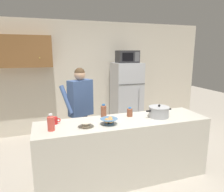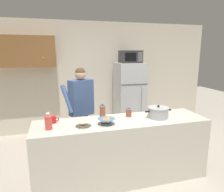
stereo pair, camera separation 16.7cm
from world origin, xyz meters
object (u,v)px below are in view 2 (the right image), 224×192
empty_bowl (83,123)px  refrigerator (129,97)px  cooking_pot (158,112)px  bottle_far_corner (103,110)px  bread_bowl (107,121)px  bottle_near_edge (129,112)px  microwave (130,57)px  person_near_pot (81,102)px  coffee_mug (53,120)px  bottle_mid_counter (48,121)px

empty_bowl → refrigerator: bearing=54.8°
cooking_pot → bottle_far_corner: (-0.79, 0.29, 0.01)m
bread_bowl → bottle_near_edge: bottle_near_edge is taller
microwave → bottle_near_edge: (-0.64, -1.68, -0.80)m
cooking_pot → bottle_near_edge: bearing=156.9°
refrigerator → cooking_pot: 1.90m
microwave → person_near_pot: (-1.28, -0.97, -0.77)m
person_near_pot → bottle_near_edge: person_near_pot is taller
person_near_pot → empty_bowl: size_ratio=7.51×
coffee_mug → bottle_near_edge: bottle_near_edge is taller
cooking_pot → bottle_far_corner: size_ratio=2.14×
coffee_mug → microwave: bearing=43.5°
bread_bowl → empty_bowl: 0.32m
refrigerator → bottle_far_corner: 1.89m
cooking_pot → empty_bowl: (-1.14, -0.07, -0.04)m
microwave → bread_bowl: (-1.05, -1.92, -0.82)m
bottle_mid_counter → bottle_near_edge: bearing=11.2°
person_near_pot → bottle_near_edge: bearing=-47.8°
person_near_pot → empty_bowl: (-0.09, -0.95, -0.05)m
refrigerator → bottle_far_corner: size_ratio=8.38×
bottle_mid_counter → empty_bowl: bearing=-2.0°
bottle_near_edge → bottle_mid_counter: size_ratio=0.65×
bottle_near_edge → bottle_mid_counter: 1.20m
bottle_near_edge → bottle_mid_counter: bottle_mid_counter is taller
empty_bowl → bottle_far_corner: (0.35, 0.37, 0.05)m
bread_bowl → person_near_pot: bearing=103.5°
bread_bowl → bottle_mid_counter: size_ratio=1.12×
refrigerator → microwave: 0.96m
coffee_mug → bottle_far_corner: bottle_far_corner is taller
microwave → cooking_pot: (-0.24, -1.85, -0.79)m
microwave → refrigerator: bearing=90.1°
person_near_pot → bottle_far_corner: bearing=-66.4°
bottle_near_edge → refrigerator: bearing=69.3°
bottle_near_edge → bottle_far_corner: bearing=162.9°
bottle_near_edge → coffee_mug: bearing=179.7°
person_near_pot → bottle_mid_counter: 1.08m
coffee_mug → bottle_near_edge: size_ratio=0.92×
refrigerator → bottle_near_edge: (-0.64, -1.70, 0.17)m
empty_bowl → bottle_near_edge: size_ratio=1.53×
microwave → empty_bowl: (-1.37, -1.93, -0.82)m
refrigerator → bread_bowl: bearing=-118.5°
microwave → bottle_mid_counter: (-1.82, -1.91, -0.76)m
cooking_pot → bottle_mid_counter: size_ratio=1.93×
empty_bowl → bottle_mid_counter: bearing=178.0°
coffee_mug → empty_bowl: coffee_mug is taller
coffee_mug → empty_bowl: bearing=-33.1°
bread_bowl → microwave: bearing=61.3°
refrigerator → bread_bowl: refrigerator is taller
refrigerator → bottle_mid_counter: refrigerator is taller
microwave → empty_bowl: microwave is taller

